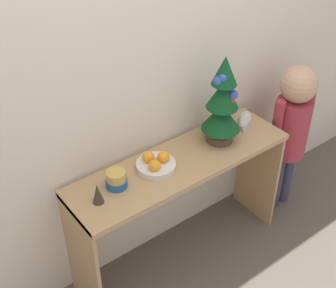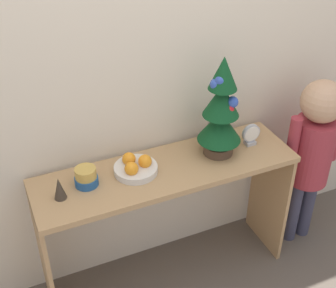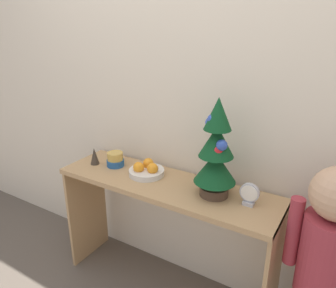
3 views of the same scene
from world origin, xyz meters
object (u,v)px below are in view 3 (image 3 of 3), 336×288
object	(u,v)px
fruit_bowl	(147,170)
figurine	(94,156)
singing_bowl	(115,160)
mini_tree	(216,151)
desk_clock	(249,195)
child_figure	(327,249)

from	to	relation	value
fruit_bowl	figurine	distance (m)	0.37
singing_bowl	mini_tree	bearing A→B (deg)	-1.35
mini_tree	desk_clock	xyz separation A→B (m)	(0.19, -0.00, -0.19)
desk_clock	mini_tree	bearing A→B (deg)	179.40
fruit_bowl	child_figure	bearing A→B (deg)	-4.25
mini_tree	child_figure	size ratio (longest dim) A/B	0.49
desk_clock	figurine	world-z (taller)	desk_clock
desk_clock	figurine	distance (m)	0.99
mini_tree	singing_bowl	distance (m)	0.70
desk_clock	figurine	bearing A→B (deg)	-178.44
fruit_bowl	singing_bowl	xyz separation A→B (m)	(-0.24, 0.00, 0.01)
child_figure	desk_clock	bearing A→B (deg)	171.15
mini_tree	fruit_bowl	bearing A→B (deg)	178.19
fruit_bowl	desk_clock	distance (m)	0.62
fruit_bowl	mini_tree	bearing A→B (deg)	-1.81
singing_bowl	figurine	size ratio (longest dim) A/B	1.01
mini_tree	desk_clock	bearing A→B (deg)	-0.60
fruit_bowl	figurine	size ratio (longest dim) A/B	1.93
singing_bowl	child_figure	distance (m)	1.24
desk_clock	child_figure	distance (m)	0.40
figurine	singing_bowl	bearing A→B (deg)	18.89
fruit_bowl	desk_clock	xyz separation A→B (m)	(0.62, -0.02, 0.03)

